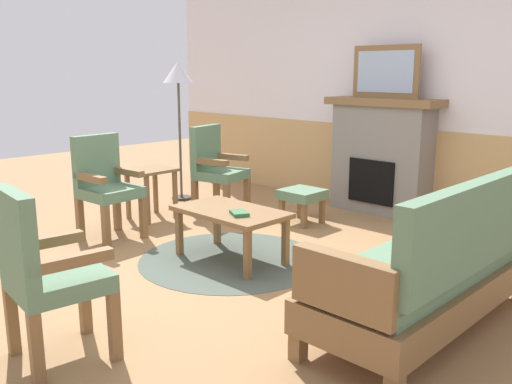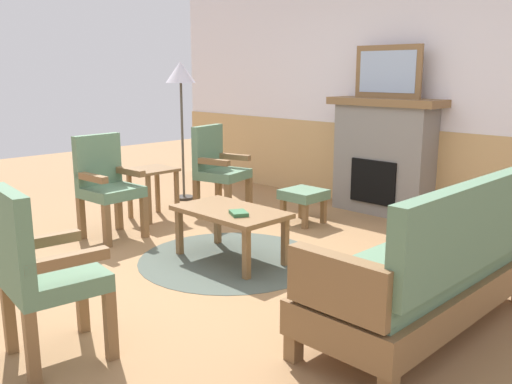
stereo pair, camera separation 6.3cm
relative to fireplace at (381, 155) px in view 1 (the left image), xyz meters
name	(u,v)px [view 1 (the left image)]	position (x,y,z in m)	size (l,w,h in m)	color
ground_plane	(227,263)	(0.00, -2.35, -0.65)	(14.00, 14.00, 0.00)	#997047
wall_back	(396,94)	(0.00, 0.25, 0.66)	(7.20, 0.14, 2.70)	white
fireplace	(381,155)	(0.00, 0.00, 0.00)	(1.30, 0.44, 1.28)	gray
framed_picture	(385,72)	(0.00, 0.00, 0.91)	(0.80, 0.04, 0.56)	brown
couch	(433,269)	(1.79, -2.31, -0.26)	(0.70, 1.80, 0.98)	brown
coffee_table	(231,216)	(-0.03, -2.27, -0.27)	(0.96, 0.56, 0.44)	brown
round_rug	(231,259)	(-0.03, -2.27, -0.65)	(1.56, 1.56, 0.01)	#4C564C
book_on_table	(239,213)	(0.15, -2.35, -0.20)	(0.17, 0.12, 0.03)	#33663D
footstool	(302,197)	(-0.34, -0.96, -0.37)	(0.40, 0.40, 0.36)	brown
armchair_near_fireplace	(216,166)	(-1.30, -1.31, -0.11)	(0.58, 0.58, 0.98)	brown
armchair_by_window_left	(105,182)	(-1.36, -2.65, -0.11)	(0.51, 0.51, 0.98)	brown
armchair_front_left	(45,268)	(0.48, -4.10, -0.11)	(0.53, 0.53, 0.98)	brown
side_table	(151,179)	(-1.62, -1.95, -0.22)	(0.44, 0.44, 0.55)	brown
floor_lamp_by_chairs	(178,81)	(-2.12, -1.15, 0.80)	(0.36, 0.36, 1.68)	#332D28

